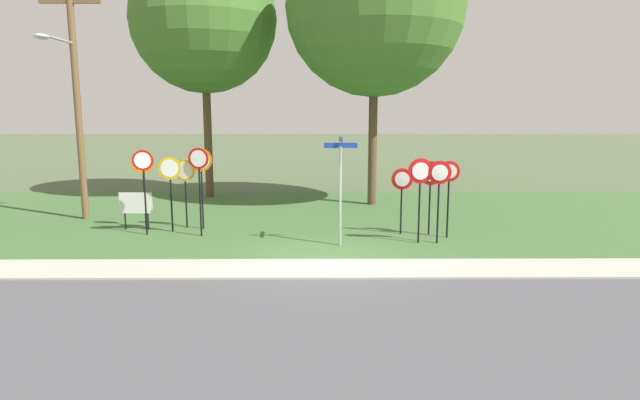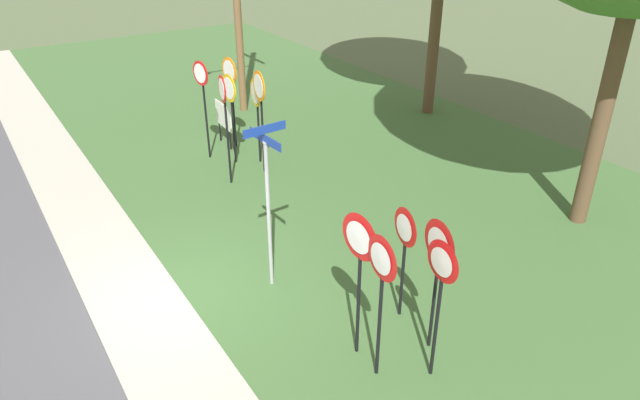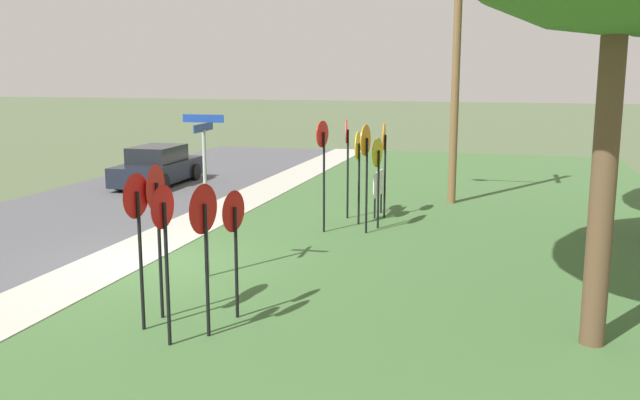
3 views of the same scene
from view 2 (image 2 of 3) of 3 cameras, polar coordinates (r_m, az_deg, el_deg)
The scene contains 16 objects.
ground_plane at distance 11.15m, azimuth -13.32°, elevation -9.14°, with size 160.00×160.00×0.00m, color #4C5B3D.
sidewalk_strip at distance 10.97m, azimuth -17.27°, elevation -10.23°, with size 44.00×1.60×0.06m, color #ADAA9E.
grass_median at distance 13.81m, azimuth 10.44°, elevation -0.89°, with size 44.00×12.00×0.04m, color #3D6033.
stop_sign_near_left at distance 14.18m, azimuth -9.40°, elevation 8.95°, with size 0.65×0.14×2.79m.
stop_sign_near_right at distance 15.83m, azimuth -11.48°, elevation 10.58°, with size 0.64×0.15×2.71m.
stop_sign_far_left at distance 15.44m, azimuth -8.82°, elevation 9.74°, with size 0.73×0.10×2.45m.
stop_sign_far_center at distance 15.41m, azimuth -6.29°, elevation 9.52°, with size 0.74×0.13×2.33m.
stop_sign_far_right at distance 14.74m, azimuth -5.92°, elevation 9.84°, with size 0.76×0.12×2.70m.
stop_sign_center_tall at distance 16.49m, azimuth -8.79°, elevation 11.35°, with size 0.74×0.11×2.60m.
yield_sign_near_left at distance 8.18m, azimuth 5.98°, elevation -7.41°, with size 0.69×0.11×2.47m.
yield_sign_near_right at distance 8.52m, azimuth 3.82°, elevation -5.19°, with size 0.75×0.12×2.54m.
yield_sign_far_left at distance 8.34m, azimuth 11.74°, elevation -7.73°, with size 0.64×0.11×2.40m.
yield_sign_far_right at distance 8.86m, azimuth 11.47°, elevation -5.44°, with size 0.75×0.14×2.36m.
yield_sign_center at distance 9.56m, azimuth 8.26°, elevation -3.80°, with size 0.67×0.14×2.12m.
street_name_post at distance 10.15m, azimuth -5.16°, elevation 0.46°, with size 0.96×0.82×3.18m.
notice_board at distance 16.95m, azimuth -9.46°, elevation 7.97°, with size 1.10×0.08×1.25m.
Camera 2 is at (8.60, -2.55, 6.62)m, focal length 32.54 mm.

